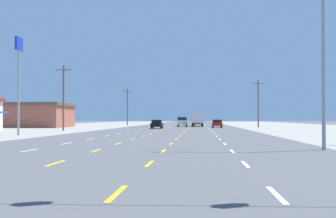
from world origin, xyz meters
The scene contains 13 objects.
ground_plane centered at (0.00, 66.00, 0.00)m, with size 572.00×572.00×0.00m, color #4C4C4F.
lane_markings centered at (0.00, 104.50, 0.01)m, with size 10.64×227.60×0.01m.
sedan_inner_left_nearest centered at (-3.35, 80.52, 0.76)m, with size 1.80×4.50×1.46m.
sedan_far_right_near centered at (6.91, 91.03, 0.76)m, with size 1.80×4.50×1.46m.
suv_center_turn_mid centered at (0.13, 102.89, 1.03)m, with size 1.98×4.90×1.98m.
box_truck_inner_right_midfar centered at (3.27, 102.75, 1.84)m, with size 2.40×7.20×3.23m.
suv_inner_right_far centered at (3.38, 114.52, 1.03)m, with size 1.98×4.90×1.98m.
storefront_left_row_2 centered at (-27.63, 91.48, 2.31)m, with size 13.02×14.20×4.59m.
pole_sign_left_row_1 centered at (-14.45, 46.22, 7.09)m, with size 0.24×1.77×9.82m.
streetlight_right_row_0 centered at (9.56, 23.28, 5.34)m, with size 4.99×0.26×8.98m.
utility_pole_left_row_1 centered at (-15.17, 66.03, 4.69)m, with size 2.20×0.26×9.00m.
utility_pole_right_row_2 centered at (14.68, 93.10, 4.61)m, with size 2.20×0.26×8.84m.
utility_pole_left_row_3 centered at (-13.89, 120.90, 4.64)m, with size 2.20×0.26×8.90m.
Camera 1 is at (3.57, -4.39, 1.67)m, focal length 55.24 mm.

